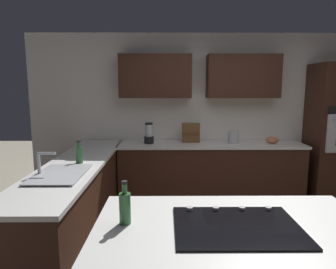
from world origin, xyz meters
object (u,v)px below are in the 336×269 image
(sink_unit, at_px, (59,173))
(spice_rack, at_px, (191,133))
(kettle, at_px, (233,137))
(oil_bottle, at_px, (125,207))
(mixing_bowl, at_px, (272,140))
(dish_soap_bottle, at_px, (79,154))
(blender, at_px, (149,135))
(cooktop, at_px, (237,226))

(sink_unit, relative_size, spice_rack, 2.32)
(kettle, distance_m, oil_bottle, 3.03)
(mixing_bowl, xyz_separation_m, dish_soap_bottle, (2.62, 1.21, 0.05))
(kettle, bearing_deg, dish_soap_bottle, 31.00)
(sink_unit, bearing_deg, blender, -114.69)
(cooktop, bearing_deg, dish_soap_bottle, -48.16)
(blender, xyz_separation_m, oil_bottle, (-0.00, 2.74, -0.03))
(cooktop, xyz_separation_m, blender, (0.69, -2.79, 0.13))
(cooktop, distance_m, mixing_bowl, 3.04)
(spice_rack, height_order, oil_bottle, spice_rack)
(sink_unit, bearing_deg, mixing_bowl, -147.70)
(cooktop, bearing_deg, mixing_bowl, -113.41)
(sink_unit, distance_m, blender, 1.87)
(blender, bearing_deg, sink_unit, 65.31)
(blender, relative_size, kettle, 1.66)
(mixing_bowl, distance_m, spice_rack, 1.26)
(cooktop, relative_size, dish_soap_bottle, 2.92)
(cooktop, bearing_deg, sink_unit, -36.72)
(cooktop, bearing_deg, kettle, -102.29)
(mixing_bowl, relative_size, dish_soap_bottle, 0.70)
(spice_rack, relative_size, oil_bottle, 1.10)
(dish_soap_bottle, bearing_deg, blender, -120.68)
(sink_unit, bearing_deg, dish_soap_bottle, -96.95)
(spice_rack, relative_size, dish_soap_bottle, 1.16)
(blender, height_order, mixing_bowl, blender)
(dish_soap_bottle, bearing_deg, sink_unit, 83.05)
(blender, xyz_separation_m, spice_rack, (-0.65, -0.09, 0.01))
(dish_soap_bottle, bearing_deg, kettle, -149.00)
(blender, relative_size, dish_soap_bottle, 1.22)
(oil_bottle, bearing_deg, dish_soap_bottle, -64.56)
(sink_unit, relative_size, mixing_bowl, 3.82)
(cooktop, distance_m, kettle, 2.86)
(sink_unit, height_order, mixing_bowl, sink_unit)
(spice_rack, xyz_separation_m, dish_soap_bottle, (1.37, 1.30, -0.05))
(blender, height_order, kettle, blender)
(mixing_bowl, distance_m, oil_bottle, 3.33)
(cooktop, height_order, oil_bottle, oil_bottle)
(mixing_bowl, bearing_deg, spice_rack, -3.91)
(spice_rack, bearing_deg, kettle, 172.50)
(mixing_bowl, bearing_deg, kettle, 0.00)
(sink_unit, distance_m, kettle, 2.68)
(blender, relative_size, spice_rack, 1.06)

